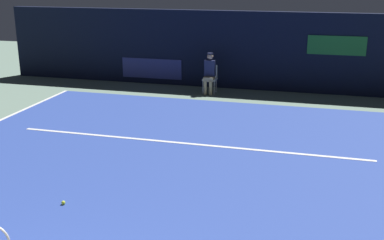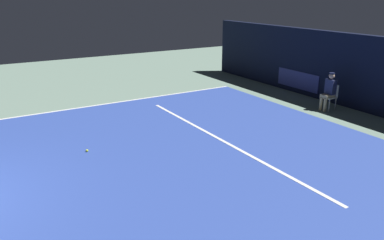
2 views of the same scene
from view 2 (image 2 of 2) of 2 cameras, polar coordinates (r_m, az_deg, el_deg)
The scene contains 7 objects.
ground_plane at distance 9.99m, azimuth -5.62°, elevation -5.37°, with size 32.71×32.71×0.00m, color slate.
court_surface at distance 9.99m, azimuth -5.62°, elevation -5.34°, with size 10.69×12.17×0.01m, color #2D479E.
line_sideline_right at distance 14.69m, azimuth -14.59°, elevation 1.96°, with size 0.10×12.17×0.01m, color white.
line_service at distance 10.98m, azimuth 4.46°, elevation -3.01°, with size 8.34×0.10×0.01m, color white.
back_wall at distance 14.78m, azimuth 23.87°, elevation 6.21°, with size 16.56×0.33×2.60m.
line_judge_on_chair at distance 14.48m, azimuth 19.36°, elevation 4.03°, with size 0.45×0.54×1.32m.
tennis_ball at distance 10.56m, azimuth -15.06°, elevation -4.33°, with size 0.07×0.07×0.07m, color #CCE033.
Camera 2 is at (8.31, 1.23, 3.99)m, focal length 36.57 mm.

